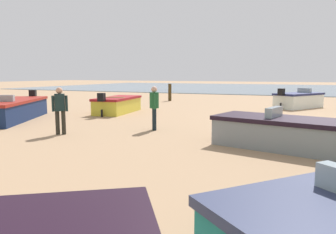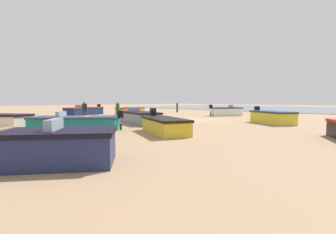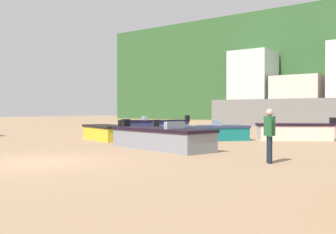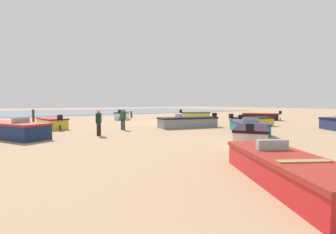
{
  "view_description": "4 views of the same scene",
  "coord_description": "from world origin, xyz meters",
  "px_view_note": "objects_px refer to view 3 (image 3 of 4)",
  "views": [
    {
      "loc": [
        0.54,
        14.73,
        2.05
      ],
      "look_at": [
        5.34,
        3.44,
        0.44
      ],
      "focal_mm": 34.71,
      "sensor_mm": 36.0,
      "label": 1
    },
    {
      "loc": [
        -13.7,
        15.62,
        1.65
      ],
      "look_at": [
        -3.99,
        6.56,
        0.74
      ],
      "focal_mm": 25.33,
      "sensor_mm": 36.0,
      "label": 2
    },
    {
      "loc": [
        10.08,
        -7.06,
        1.56
      ],
      "look_at": [
        -3.81,
        11.7,
        1.18
      ],
      "focal_mm": 41.45,
      "sensor_mm": 36.0,
      "label": 3
    },
    {
      "loc": [
        13.22,
        20.56,
        2.03
      ],
      "look_at": [
        3.46,
        6.71,
        1.03
      ],
      "focal_mm": 25.61,
      "sensor_mm": 36.0,
      "label": 4
    }
  ],
  "objects_px": {
    "boat_cream_5": "(294,132)",
    "boat_grey_9": "(161,138)",
    "boat_yellow_1": "(107,132)",
    "boat_teal_6": "(202,133)",
    "beach_walker_foreground": "(269,131)",
    "boat_navy_10": "(155,126)"
  },
  "relations": [
    {
      "from": "boat_cream_5",
      "to": "boat_grey_9",
      "type": "height_order",
      "value": "boat_cream_5"
    },
    {
      "from": "boat_yellow_1",
      "to": "boat_teal_6",
      "type": "xyz_separation_m",
      "value": [
        4.28,
        2.78,
        0.0
      ]
    },
    {
      "from": "boat_yellow_1",
      "to": "beach_walker_foreground",
      "type": "xyz_separation_m",
      "value": [
        10.54,
        -3.65,
        0.55
      ]
    },
    {
      "from": "boat_teal_6",
      "to": "boat_grey_9",
      "type": "distance_m",
      "value": 5.13
    },
    {
      "from": "boat_cream_5",
      "to": "beach_walker_foreground",
      "type": "height_order",
      "value": "beach_walker_foreground"
    },
    {
      "from": "boat_navy_10",
      "to": "beach_walker_foreground",
      "type": "bearing_deg",
      "value": 175.3
    },
    {
      "from": "boat_teal_6",
      "to": "boat_cream_5",
      "type": "bearing_deg",
      "value": 80.02
    },
    {
      "from": "boat_cream_5",
      "to": "boat_teal_6",
      "type": "distance_m",
      "value": 4.91
    },
    {
      "from": "boat_navy_10",
      "to": "boat_teal_6",
      "type": "bearing_deg",
      "value": -177.14
    },
    {
      "from": "boat_yellow_1",
      "to": "beach_walker_foreground",
      "type": "bearing_deg",
      "value": -87.3
    },
    {
      "from": "boat_cream_5",
      "to": "boat_navy_10",
      "type": "relative_size",
      "value": 0.84
    },
    {
      "from": "beach_walker_foreground",
      "to": "boat_teal_6",
      "type": "bearing_deg",
      "value": 14.13
    },
    {
      "from": "boat_teal_6",
      "to": "beach_walker_foreground",
      "type": "bearing_deg",
      "value": -4.48
    },
    {
      "from": "boat_yellow_1",
      "to": "boat_grey_9",
      "type": "height_order",
      "value": "boat_grey_9"
    },
    {
      "from": "beach_walker_foreground",
      "to": "boat_navy_10",
      "type": "bearing_deg",
      "value": 20.35
    },
    {
      "from": "boat_yellow_1",
      "to": "boat_navy_10",
      "type": "xyz_separation_m",
      "value": [
        -1.99,
        6.69,
        0.06
      ]
    },
    {
      "from": "boat_cream_5",
      "to": "beach_walker_foreground",
      "type": "bearing_deg",
      "value": 160.93
    },
    {
      "from": "boat_navy_10",
      "to": "beach_walker_foreground",
      "type": "xyz_separation_m",
      "value": [
        12.53,
        -10.34,
        0.49
      ]
    },
    {
      "from": "beach_walker_foreground",
      "to": "boat_grey_9",
      "type": "bearing_deg",
      "value": 44.52
    },
    {
      "from": "beach_walker_foreground",
      "to": "boat_cream_5",
      "type": "bearing_deg",
      "value": -15.77
    },
    {
      "from": "boat_navy_10",
      "to": "beach_walker_foreground",
      "type": "relative_size",
      "value": 2.92
    },
    {
      "from": "boat_teal_6",
      "to": "boat_yellow_1",
      "type": "bearing_deg",
      "value": -105.74
    }
  ]
}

